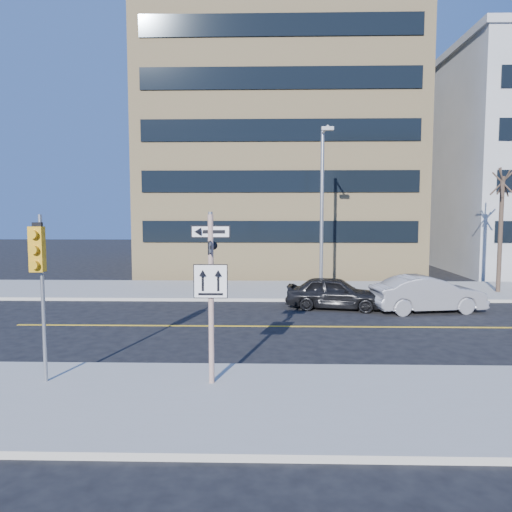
{
  "coord_description": "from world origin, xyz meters",
  "views": [
    {
      "loc": [
        1.35,
        -14.04,
        4.23
      ],
      "look_at": [
        0.89,
        4.0,
        2.6
      ],
      "focal_mm": 35.0,
      "sensor_mm": 36.0,
      "label": 1
    }
  ],
  "objects_px": {
    "traffic_signal": "(38,263)",
    "sign_pole": "(211,288)",
    "parked_car_a": "(334,293)",
    "street_tree_west": "(503,185)",
    "streetlight_a": "(322,200)",
    "parked_car_b": "(427,294)"
  },
  "relations": [
    {
      "from": "sign_pole",
      "to": "street_tree_west",
      "type": "distance_m",
      "value": 19.22
    },
    {
      "from": "parked_car_a",
      "to": "streetlight_a",
      "type": "height_order",
      "value": "streetlight_a"
    },
    {
      "from": "traffic_signal",
      "to": "parked_car_b",
      "type": "relative_size",
      "value": 0.86
    },
    {
      "from": "parked_car_a",
      "to": "streetlight_a",
      "type": "xyz_separation_m",
      "value": [
        -0.19,
        3.37,
        4.05
      ]
    },
    {
      "from": "traffic_signal",
      "to": "parked_car_b",
      "type": "distance_m",
      "value": 15.45
    },
    {
      "from": "traffic_signal",
      "to": "parked_car_a",
      "type": "height_order",
      "value": "traffic_signal"
    },
    {
      "from": "parked_car_b",
      "to": "street_tree_west",
      "type": "height_order",
      "value": "street_tree_west"
    },
    {
      "from": "parked_car_b",
      "to": "street_tree_west",
      "type": "xyz_separation_m",
      "value": [
        4.99,
        4.52,
        4.76
      ]
    },
    {
      "from": "parked_car_b",
      "to": "street_tree_west",
      "type": "distance_m",
      "value": 8.24
    },
    {
      "from": "parked_car_a",
      "to": "parked_car_b",
      "type": "relative_size",
      "value": 0.89
    },
    {
      "from": "parked_car_a",
      "to": "streetlight_a",
      "type": "relative_size",
      "value": 0.52
    },
    {
      "from": "traffic_signal",
      "to": "sign_pole",
      "type": "bearing_deg",
      "value": 2.11
    },
    {
      "from": "streetlight_a",
      "to": "street_tree_west",
      "type": "bearing_deg",
      "value": 3.45
    },
    {
      "from": "sign_pole",
      "to": "streetlight_a",
      "type": "xyz_separation_m",
      "value": [
        4.0,
        13.27,
        2.32
      ]
    },
    {
      "from": "traffic_signal",
      "to": "street_tree_west",
      "type": "relative_size",
      "value": 0.63
    },
    {
      "from": "sign_pole",
      "to": "street_tree_west",
      "type": "bearing_deg",
      "value": 46.74
    },
    {
      "from": "streetlight_a",
      "to": "street_tree_west",
      "type": "distance_m",
      "value": 9.05
    },
    {
      "from": "streetlight_a",
      "to": "traffic_signal",
      "type": "bearing_deg",
      "value": -120.8
    },
    {
      "from": "sign_pole",
      "to": "parked_car_a",
      "type": "xyz_separation_m",
      "value": [
        4.19,
        9.9,
        -1.73
      ]
    },
    {
      "from": "streetlight_a",
      "to": "parked_car_a",
      "type": "bearing_deg",
      "value": -86.73
    },
    {
      "from": "traffic_signal",
      "to": "parked_car_a",
      "type": "xyz_separation_m",
      "value": [
        8.19,
        10.04,
        -2.32
      ]
    },
    {
      "from": "street_tree_west",
      "to": "traffic_signal",
      "type": "bearing_deg",
      "value": -140.61
    }
  ]
}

